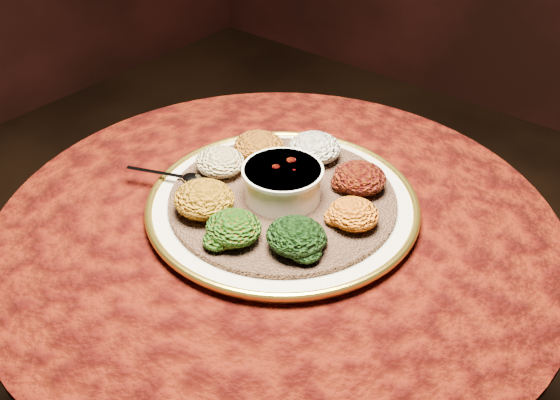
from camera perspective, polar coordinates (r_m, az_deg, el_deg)
The scene contains 13 objects.
table at distance 1.18m, azimuth -0.26°, elevation -8.83°, with size 0.96×0.96×0.73m.
platter at distance 1.07m, azimuth 0.23°, elevation -0.35°, with size 0.57×0.57×0.02m.
injera at distance 1.07m, azimuth 0.24°, elevation 0.11°, with size 0.39×0.39×0.01m, color brown.
stew_bowl at distance 1.05m, azimuth 0.24°, elevation 1.79°, with size 0.14×0.14×0.06m.
spoon at distance 1.11m, azimuth -8.50°, elevation 2.04°, with size 0.14×0.07×0.01m.
portion_ayib at distance 1.15m, azimuth 3.21°, elevation 4.81°, with size 0.10×0.09×0.05m, color white.
portion_kitfo at distance 1.08m, azimuth 7.30°, elevation 2.04°, with size 0.09×0.09×0.04m, color black.
portion_tikil at distance 1.00m, azimuth 6.72°, elevation -1.26°, with size 0.08×0.08×0.04m, color #B1840E.
portion_gomen at distance 0.95m, azimuth 1.48°, elevation -3.34°, with size 0.09×0.09×0.05m, color black.
portion_mixveg at distance 0.97m, azimuth -4.27°, elevation -2.55°, with size 0.09×0.08×0.04m, color #AD3C0B.
portion_kik at distance 1.03m, azimuth -6.96°, elevation 0.08°, with size 0.10×0.10×0.05m, color #B66E10.
portion_timatim at distance 1.12m, azimuth -5.50°, elevation 3.51°, with size 0.09×0.09×0.04m, color maroon.
portion_shiro at distance 1.16m, azimuth -1.92°, elevation 4.96°, with size 0.09×0.09×0.05m, color #894810.
Camera 1 is at (0.52, -0.64, 1.39)m, focal length 40.00 mm.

